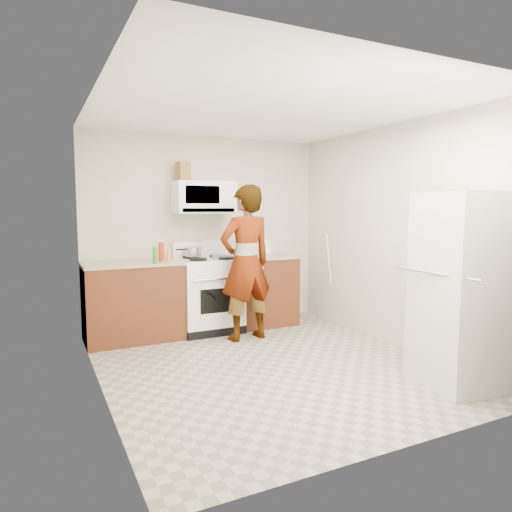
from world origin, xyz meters
TOP-DOWN VIEW (x-y plane):
  - floor at (0.00, 0.00)m, footprint 3.60×3.60m
  - back_wall at (0.00, 1.79)m, footprint 3.20×0.02m
  - right_wall at (1.59, 0.00)m, footprint 0.02×3.60m
  - cabinet_left at (-1.04, 1.49)m, footprint 1.12×0.62m
  - counter_left at (-1.04, 1.49)m, footprint 1.14×0.64m
  - cabinet_right at (0.68, 1.49)m, footprint 0.80×0.62m
  - counter_right at (0.68, 1.49)m, footprint 0.82×0.64m
  - gas_range at (-0.10, 1.48)m, footprint 0.76×0.65m
  - microwave at (-0.10, 1.61)m, footprint 0.76×0.38m
  - person at (0.17, 0.93)m, footprint 0.71×0.51m
  - fridge at (1.30, -1.19)m, footprint 0.80×0.80m
  - kettle at (0.84, 1.66)m, footprint 0.17×0.17m
  - jug at (-0.36, 1.63)m, footprint 0.16×0.16m
  - saucepan at (-0.25, 1.61)m, footprint 0.23×0.23m
  - tray at (0.06, 1.38)m, footprint 0.27×0.19m
  - bottle_spray at (-0.72, 1.40)m, footprint 0.09×0.09m
  - bottle_hot_sauce at (-0.64, 1.33)m, footprint 0.06×0.06m
  - bottle_green_cap at (-0.84, 1.20)m, footprint 0.07×0.07m
  - pot_lid at (-0.72, 1.30)m, footprint 0.26×0.26m
  - broom at (1.59, 1.22)m, footprint 0.25×0.15m

SIDE VIEW (x-z plane):
  - floor at x=0.00m, z-range 0.00..0.00m
  - cabinet_left at x=-1.04m, z-range 0.00..0.90m
  - cabinet_right at x=0.68m, z-range 0.00..0.90m
  - gas_range at x=-0.10m, z-range -0.08..1.05m
  - broom at x=1.59m, z-range 0.01..1.22m
  - fridge at x=1.30m, z-range 0.00..1.70m
  - counter_left at x=-1.04m, z-range 0.90..0.93m
  - counter_right at x=0.68m, z-range 0.90..0.93m
  - person at x=0.17m, z-range 0.00..1.84m
  - pot_lid at x=-0.72m, z-range 0.94..0.95m
  - tray at x=0.06m, z-range 0.93..0.98m
  - saucepan at x=-0.25m, z-range 0.95..1.07m
  - bottle_hot_sauce at x=-0.64m, z-range 0.94..1.09m
  - kettle at x=0.84m, z-range 0.94..1.10m
  - bottle_green_cap at x=-0.84m, z-range 0.94..1.13m
  - bottle_spray at x=-0.72m, z-range 0.94..1.16m
  - back_wall at x=0.00m, z-range 0.00..2.50m
  - right_wall at x=1.59m, z-range 0.00..2.50m
  - microwave at x=-0.10m, z-range 1.50..1.90m
  - jug at x=-0.36m, z-range 1.90..2.14m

